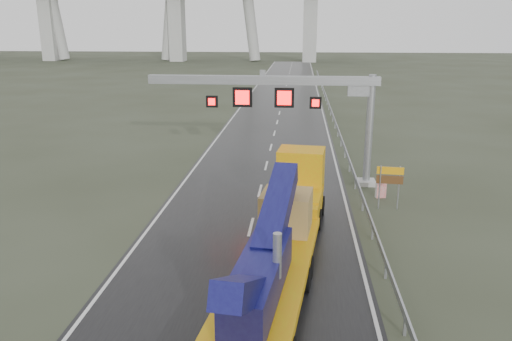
# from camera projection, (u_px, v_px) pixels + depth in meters

# --- Properties ---
(road) EXTENTS (11.00, 200.00, 0.02)m
(road) POSITION_uv_depth(u_px,v_px,m) (277.00, 122.00, 54.74)
(road) COLOR black
(road) RESTS_ON ground
(guardrail) EXTENTS (0.20, 140.00, 1.40)m
(guardrail) POSITION_uv_depth(u_px,v_px,m) (340.00, 136.00, 44.47)
(guardrail) COLOR gray
(guardrail) RESTS_ON ground
(sign_gantry) EXTENTS (14.90, 1.20, 7.42)m
(sign_gantry) POSITION_uv_depth(u_px,v_px,m) (295.00, 99.00, 31.95)
(sign_gantry) COLOR #BBBBB6
(sign_gantry) RESTS_ON ground
(heavy_haul_truck) EXTENTS (4.88, 19.00, 4.42)m
(heavy_haul_truck) POSITION_uv_depth(u_px,v_px,m) (282.00, 229.00, 21.35)
(heavy_haul_truck) COLOR orange
(heavy_haul_truck) RESTS_ON ground
(exit_sign_pair) EXTENTS (1.49, 0.20, 2.55)m
(exit_sign_pair) POSITION_uv_depth(u_px,v_px,m) (390.00, 179.00, 28.18)
(exit_sign_pair) COLOR gray
(exit_sign_pair) RESTS_ON ground
(striped_barrier) EXTENTS (0.65, 0.43, 1.01)m
(striped_barrier) POSITION_uv_depth(u_px,v_px,m) (381.00, 189.00, 30.46)
(striped_barrier) COLOR red
(striped_barrier) RESTS_ON ground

